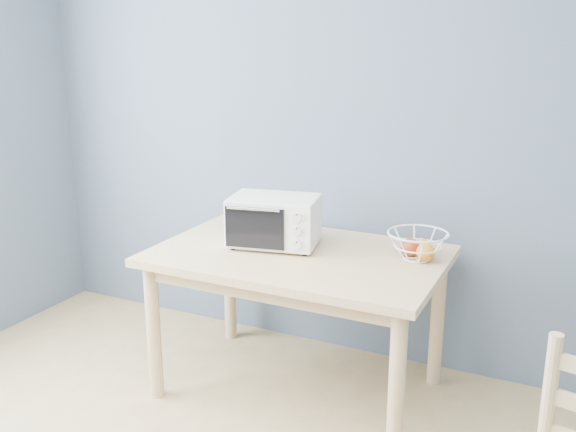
% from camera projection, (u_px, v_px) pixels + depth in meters
% --- Properties ---
extents(room, '(4.01, 4.51, 2.61)m').
position_uv_depth(room, '(15.00, 244.00, 1.49)').
color(room, tan).
rests_on(room, ground).
extents(dining_table, '(1.40, 0.90, 0.75)m').
position_uv_depth(dining_table, '(299.00, 271.00, 3.16)').
color(dining_table, '#DFBE86').
rests_on(dining_table, ground).
extents(toaster_oven, '(0.48, 0.39, 0.25)m').
position_uv_depth(toaster_oven, '(271.00, 220.00, 3.20)').
color(toaster_oven, silver).
rests_on(toaster_oven, dining_table).
extents(fruit_basket, '(0.38, 0.38, 0.13)m').
position_uv_depth(fruit_basket, '(418.00, 245.00, 3.02)').
color(fruit_basket, white).
rests_on(fruit_basket, dining_table).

